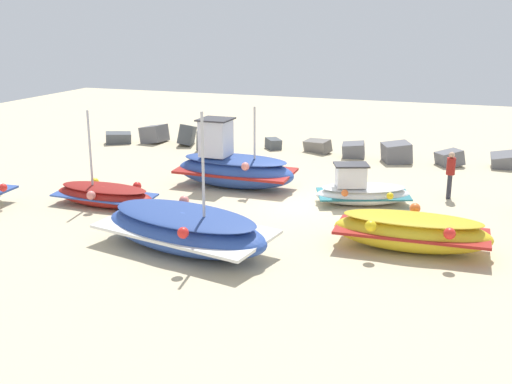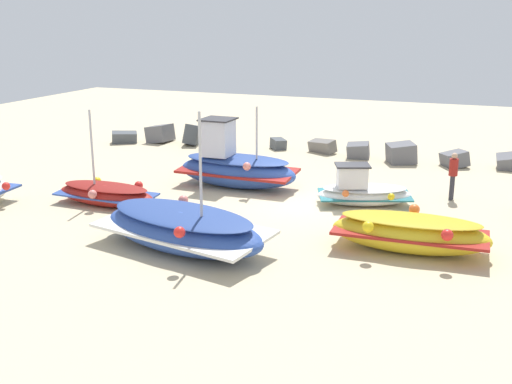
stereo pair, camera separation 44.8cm
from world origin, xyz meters
TOP-DOWN VIEW (x-y plane):
  - ground_plane at (0.00, 0.00)m, footprint 58.56×58.56m
  - fishing_boat_1 at (4.26, -3.42)m, footprint 4.55×2.29m
  - fishing_boat_2 at (-3.18, 1.30)m, footprint 4.90×2.39m
  - fishing_boat_3 at (2.04, 0.70)m, footprint 3.65×2.47m
  - fishing_boat_4 at (-1.94, -5.56)m, footprint 5.86×3.40m
  - fishing_boat_5 at (-6.53, -2.66)m, footprint 3.93×1.83m
  - person_walking at (4.97, 2.50)m, footprint 0.32×0.32m
  - breakwater_rocks at (-0.48, 8.14)m, footprint 26.26×2.70m

SIDE VIEW (x-z plane):
  - ground_plane at x=0.00m, z-range 0.00..0.00m
  - breakwater_rocks at x=-0.48m, z-range -0.28..1.08m
  - fishing_boat_5 at x=-6.53m, z-range -1.32..2.14m
  - fishing_boat_3 at x=2.04m, z-range -0.29..1.24m
  - fishing_boat_1 at x=4.26m, z-range 0.00..1.14m
  - fishing_boat_4 at x=-1.94m, z-range -1.46..2.69m
  - fishing_boat_2 at x=-3.18m, z-range -0.83..2.46m
  - person_walking at x=4.97m, z-range 0.14..1.90m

